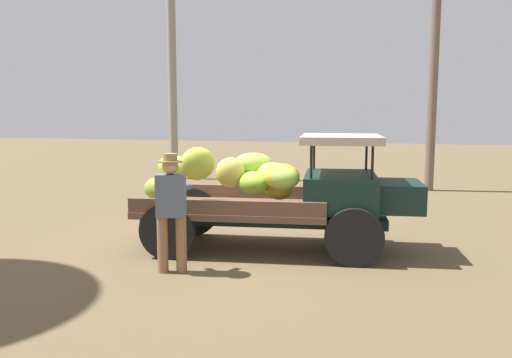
# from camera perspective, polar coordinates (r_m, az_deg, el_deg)

# --- Properties ---
(ground_plane) EXTENTS (60.00, 60.00, 0.00)m
(ground_plane) POSITION_cam_1_polar(r_m,az_deg,el_deg) (8.82, -2.36, -7.29)
(ground_plane) COLOR brown
(truck) EXTENTS (4.58, 2.14, 1.87)m
(truck) POSITION_cam_1_polar(r_m,az_deg,el_deg) (8.33, 3.50, -1.55)
(truck) COLOR black
(truck) RESTS_ON ground
(farmer) EXTENTS (0.54, 0.50, 1.67)m
(farmer) POSITION_cam_1_polar(r_m,az_deg,el_deg) (7.27, -9.31, -2.89)
(farmer) COLOR #8F6242
(farmer) RESTS_ON ground
(wooden_crate) EXTENTS (0.45, 0.50, 0.47)m
(wooden_crate) POSITION_cam_1_polar(r_m,az_deg,el_deg) (10.09, -11.25, -4.19)
(wooden_crate) COLOR olive
(wooden_crate) RESTS_ON ground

